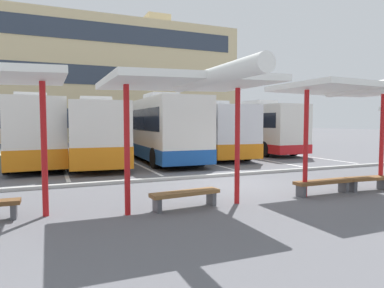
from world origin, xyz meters
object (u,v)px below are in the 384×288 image
coach_bus_1 (94,133)px  coach_bus_2 (154,129)px  coach_bus_3 (203,131)px  coach_bus_4 (249,128)px  coach_bus_0 (30,132)px  waiting_shelter_1 (190,85)px  bench_1 (185,195)px  bench_2 (323,184)px  waiting_shelter_2 (355,91)px  bench_3 (367,180)px

coach_bus_1 → coach_bus_2: 3.60m
coach_bus_2 → coach_bus_3: size_ratio=1.06×
coach_bus_4 → coach_bus_3: bearing=-169.9°
coach_bus_0 → waiting_shelter_1: size_ratio=2.27×
waiting_shelter_1 → bench_1: waiting_shelter_1 is taller
coach_bus_3 → bench_2: bearing=-98.4°
bench_2 → coach_bus_4: bearing=66.6°
coach_bus_3 → coach_bus_0: bearing=-178.4°
waiting_shelter_2 → bench_2: size_ratio=2.42×
coach_bus_1 → coach_bus_3: 7.35m
bench_3 → bench_1: bearing=178.4°
coach_bus_0 → coach_bus_1: coach_bus_0 is taller
coach_bus_1 → coach_bus_2: size_ratio=0.95×
coach_bus_0 → coach_bus_3: (10.58, 0.29, -0.07)m
coach_bus_1 → waiting_shelter_2: coach_bus_1 is taller
coach_bus_0 → bench_1: 13.27m
coach_bus_1 → bench_2: size_ratio=5.78×
coach_bus_0 → coach_bus_1: 3.43m
coach_bus_3 → bench_1: size_ratio=6.04×
coach_bus_1 → coach_bus_4: 11.41m
coach_bus_1 → bench_2: bearing=-65.6°
coach_bus_0 → waiting_shelter_1: coach_bus_0 is taller
coach_bus_1 → bench_3: coach_bus_1 is taller
bench_2 → coach_bus_3: bearing=81.6°
bench_2 → bench_3: size_ratio=1.28×
coach_bus_3 → waiting_shelter_1: bearing=-116.1°
waiting_shelter_1 → bench_2: size_ratio=2.55×
coach_bus_2 → bench_2: size_ratio=6.12×
coach_bus_0 → bench_3: coach_bus_0 is taller
bench_1 → waiting_shelter_2: waiting_shelter_2 is taller
waiting_shelter_1 → bench_3: 6.93m
waiting_shelter_2 → bench_3: bearing=11.7°
coach_bus_1 → bench_3: 13.92m
waiting_shelter_2 → bench_2: bearing=163.6°
coach_bus_0 → waiting_shelter_1: bearing=-72.1°
bench_1 → waiting_shelter_2: 6.14m
waiting_shelter_1 → coach_bus_0: bearing=107.9°
waiting_shelter_2 → bench_2: 2.99m
coach_bus_3 → waiting_shelter_2: 13.32m
bench_3 → waiting_shelter_1: bearing=-178.8°
coach_bus_0 → bench_3: bearing=-50.5°
bench_3 → coach_bus_0: bearing=129.5°
coach_bus_0 → bench_2: bearing=-55.5°
bench_1 → coach_bus_1: bearing=94.1°
coach_bus_0 → bench_1: bearing=-71.7°
coach_bus_2 → bench_1: 12.42m
coach_bus_2 → waiting_shelter_1: 12.71m
waiting_shelter_1 → bench_2: bearing=2.7°
coach_bus_0 → bench_2: coach_bus_0 is taller
coach_bus_1 → bench_3: size_ratio=7.42×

